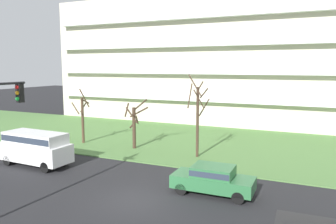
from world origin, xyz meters
name	(u,v)px	position (x,y,z in m)	size (l,w,h in m)	color
ground	(137,201)	(0.00, 0.00, 0.00)	(160.00, 160.00, 0.00)	#232326
grass_lawn_strip	(214,143)	(0.00, 14.00, 0.04)	(80.00, 16.00, 0.08)	#547F42
apartment_building	(246,60)	(0.00, 27.54, 7.69)	(48.50, 12.03, 15.38)	beige
tree_far_left	(83,117)	(-10.74, 9.25, 2.42)	(1.53, 1.36, 4.97)	#4C3828
tree_left	(134,123)	(-5.57, 9.49, 2.19)	(1.81, 1.75, 4.22)	#423023
tree_center	(198,116)	(0.14, 9.08, 3.24)	(1.62, 1.61, 6.33)	#423023
sedan_green_near_left	(213,178)	(3.34, 2.50, 0.87)	(4.42, 1.85, 1.57)	#2D6B3D
van_white_center_right	(35,146)	(-9.47, 2.50, 1.40)	(5.28, 2.22, 2.36)	white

